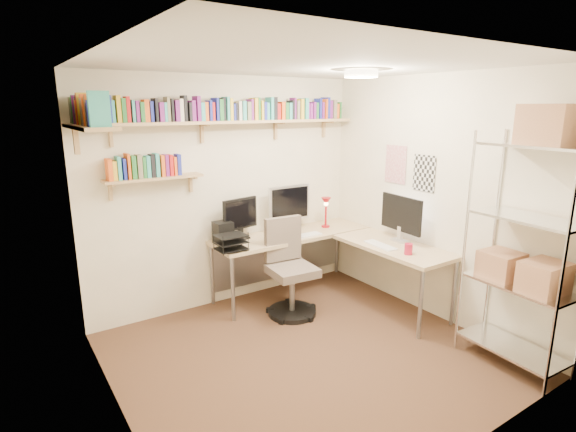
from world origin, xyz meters
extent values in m
plane|color=#43291C|center=(0.00, 0.00, 0.00)|extent=(3.20, 3.20, 0.00)
cube|color=#F0E3C3|center=(0.00, 1.50, 1.25)|extent=(3.20, 0.04, 2.50)
cube|color=#F0E3C3|center=(-1.60, 0.00, 1.25)|extent=(0.04, 3.00, 2.50)
cube|color=#F0E3C3|center=(1.60, 0.00, 1.25)|extent=(0.04, 3.00, 2.50)
cube|color=#F0E3C3|center=(0.00, -1.50, 1.25)|extent=(3.20, 0.04, 2.50)
cube|color=silver|center=(0.00, 0.00, 2.50)|extent=(3.20, 3.00, 0.04)
cube|color=silver|center=(1.59, 0.55, 1.55)|extent=(0.01, 0.30, 0.42)
cube|color=silver|center=(1.59, 0.15, 1.50)|extent=(0.01, 0.28, 0.38)
cylinder|color=#FFEAC6|center=(0.70, 0.20, 2.46)|extent=(0.30, 0.30, 0.06)
cube|color=tan|center=(0.00, 1.38, 2.02)|extent=(3.05, 0.25, 0.03)
cube|color=tan|center=(-1.48, 0.95, 2.02)|extent=(0.25, 1.00, 0.03)
cube|color=tan|center=(-0.85, 1.40, 1.50)|extent=(0.95, 0.20, 0.02)
cube|color=tan|center=(-1.20, 1.44, 1.95)|extent=(0.03, 0.20, 0.20)
cube|color=tan|center=(-0.30, 1.44, 1.95)|extent=(0.03, 0.20, 0.20)
cube|color=tan|center=(0.60, 1.44, 1.95)|extent=(0.03, 0.20, 0.20)
cube|color=tan|center=(1.30, 1.44, 1.95)|extent=(0.03, 0.20, 0.20)
cube|color=#777156|center=(-1.46, 1.38, 2.13)|extent=(0.04, 0.14, 0.19)
cube|color=#267332|center=(-1.42, 1.38, 2.15)|extent=(0.03, 0.15, 0.23)
cube|color=#75217C|center=(-1.38, 1.38, 2.12)|extent=(0.04, 0.12, 0.17)
cube|color=teal|center=(-1.33, 1.38, 2.13)|extent=(0.04, 0.13, 0.18)
cube|color=#1E289B|center=(-1.28, 1.38, 2.13)|extent=(0.04, 0.12, 0.20)
cube|color=#1E289B|center=(-1.23, 1.38, 2.15)|extent=(0.04, 0.14, 0.24)
cube|color=teal|center=(-1.19, 1.38, 2.13)|extent=(0.03, 0.12, 0.19)
cube|color=gold|center=(-1.14, 1.38, 2.15)|extent=(0.04, 0.13, 0.24)
cube|color=#267332|center=(-1.10, 1.38, 2.14)|extent=(0.04, 0.14, 0.21)
cube|color=red|center=(-1.06, 1.38, 2.15)|extent=(0.03, 0.11, 0.23)
cube|color=teal|center=(-1.01, 1.38, 2.13)|extent=(0.03, 0.12, 0.20)
cube|color=#75217C|center=(-0.98, 1.38, 2.13)|extent=(0.03, 0.13, 0.19)
cube|color=#267332|center=(-0.94, 1.38, 2.13)|extent=(0.04, 0.15, 0.18)
cube|color=#E95A1B|center=(-0.89, 1.38, 2.14)|extent=(0.04, 0.12, 0.21)
cube|color=#1E289B|center=(-0.85, 1.38, 2.13)|extent=(0.03, 0.11, 0.19)
cube|color=black|center=(-0.81, 1.38, 2.14)|extent=(0.02, 0.14, 0.22)
cube|color=#75217C|center=(-0.76, 1.38, 2.13)|extent=(0.04, 0.14, 0.18)
cube|color=teal|center=(-0.72, 1.38, 2.12)|extent=(0.03, 0.13, 0.18)
cube|color=#777156|center=(-0.69, 1.38, 2.15)|extent=(0.03, 0.11, 0.23)
cube|color=black|center=(-0.65, 1.38, 2.14)|extent=(0.02, 0.12, 0.21)
cube|color=#75217C|center=(-0.60, 1.38, 2.14)|extent=(0.04, 0.13, 0.20)
cube|color=beige|center=(-0.56, 1.38, 2.14)|extent=(0.04, 0.12, 0.21)
cube|color=black|center=(-0.52, 1.38, 2.16)|extent=(0.03, 0.12, 0.25)
cube|color=black|center=(-0.48, 1.38, 2.13)|extent=(0.03, 0.15, 0.18)
cube|color=#75217C|center=(-0.44, 1.38, 2.13)|extent=(0.04, 0.12, 0.20)
cube|color=#75217C|center=(-0.39, 1.38, 2.16)|extent=(0.04, 0.14, 0.24)
cube|color=teal|center=(-0.34, 1.38, 2.13)|extent=(0.04, 0.13, 0.18)
cube|color=#E95A1B|center=(-0.30, 1.38, 2.13)|extent=(0.03, 0.11, 0.19)
cube|color=#1E289B|center=(-0.26, 1.38, 2.14)|extent=(0.03, 0.12, 0.20)
cube|color=red|center=(-0.23, 1.38, 2.13)|extent=(0.03, 0.12, 0.18)
cube|color=#1E289B|center=(-0.19, 1.38, 2.15)|extent=(0.03, 0.15, 0.23)
cube|color=#267332|center=(-0.15, 1.38, 2.14)|extent=(0.04, 0.15, 0.21)
cube|color=black|center=(-0.11, 1.38, 2.15)|extent=(0.03, 0.12, 0.23)
cube|color=teal|center=(-0.07, 1.38, 2.15)|extent=(0.03, 0.15, 0.24)
cube|color=gold|center=(-0.03, 1.38, 2.15)|extent=(0.03, 0.15, 0.22)
cube|color=#1E289B|center=(0.00, 1.38, 2.12)|extent=(0.02, 0.14, 0.17)
cube|color=black|center=(0.03, 1.38, 2.13)|extent=(0.02, 0.11, 0.18)
cube|color=beige|center=(0.08, 1.38, 2.13)|extent=(0.03, 0.11, 0.20)
cube|color=teal|center=(0.12, 1.38, 2.13)|extent=(0.04, 0.14, 0.20)
cube|color=#777156|center=(0.17, 1.38, 2.13)|extent=(0.04, 0.14, 0.19)
cube|color=#75217C|center=(0.21, 1.38, 2.14)|extent=(0.03, 0.13, 0.22)
cube|color=gold|center=(0.26, 1.38, 2.15)|extent=(0.04, 0.15, 0.23)
cube|color=#267332|center=(0.30, 1.38, 2.15)|extent=(0.02, 0.12, 0.23)
cube|color=gold|center=(0.33, 1.38, 2.13)|extent=(0.03, 0.14, 0.20)
cube|color=#1E289B|center=(0.37, 1.38, 2.13)|extent=(0.03, 0.13, 0.19)
cube|color=teal|center=(0.41, 1.38, 2.13)|extent=(0.03, 0.11, 0.18)
cube|color=teal|center=(0.46, 1.38, 2.15)|extent=(0.03, 0.13, 0.24)
cube|color=black|center=(0.50, 1.38, 2.16)|extent=(0.04, 0.13, 0.24)
cube|color=red|center=(0.55, 1.38, 2.12)|extent=(0.04, 0.11, 0.17)
cube|color=#E95A1B|center=(0.60, 1.38, 2.13)|extent=(0.04, 0.13, 0.19)
cube|color=#267332|center=(0.66, 1.38, 2.13)|extent=(0.04, 0.11, 0.18)
cube|color=teal|center=(0.70, 1.38, 2.13)|extent=(0.04, 0.13, 0.18)
cube|color=black|center=(0.74, 1.38, 2.14)|extent=(0.03, 0.14, 0.21)
cube|color=#75217C|center=(0.77, 1.38, 2.15)|extent=(0.02, 0.11, 0.24)
cube|color=#777156|center=(0.81, 1.38, 2.14)|extent=(0.04, 0.11, 0.21)
cube|color=gold|center=(0.87, 1.38, 2.15)|extent=(0.04, 0.12, 0.23)
cube|color=teal|center=(0.92, 1.38, 2.15)|extent=(0.04, 0.15, 0.23)
cube|color=#75217C|center=(0.96, 1.38, 2.12)|extent=(0.02, 0.13, 0.18)
cube|color=#75217C|center=(0.99, 1.38, 2.12)|extent=(0.04, 0.12, 0.18)
cube|color=#75217C|center=(1.04, 1.38, 2.13)|extent=(0.03, 0.12, 0.19)
cube|color=#267332|center=(1.08, 1.38, 2.13)|extent=(0.03, 0.11, 0.18)
cube|color=#1E289B|center=(1.13, 1.38, 2.15)|extent=(0.03, 0.12, 0.23)
cube|color=#75217C|center=(1.17, 1.38, 2.13)|extent=(0.03, 0.12, 0.19)
cube|color=#E95A1B|center=(1.21, 1.38, 2.15)|extent=(0.02, 0.15, 0.23)
cube|color=#1E289B|center=(1.24, 1.38, 2.16)|extent=(0.03, 0.15, 0.25)
cube|color=#75217C|center=(1.29, 1.38, 2.14)|extent=(0.04, 0.11, 0.21)
cube|color=#777156|center=(1.34, 1.38, 2.14)|extent=(0.04, 0.14, 0.22)
cube|color=#E95A1B|center=(1.39, 1.38, 2.12)|extent=(0.04, 0.11, 0.17)
cube|color=#267332|center=(1.43, 1.38, 2.13)|extent=(0.02, 0.12, 0.19)
cube|color=teal|center=(-1.48, 0.52, 2.16)|extent=(0.14, 0.04, 0.25)
cube|color=#1E289B|center=(-1.48, 0.58, 2.13)|extent=(0.14, 0.04, 0.19)
cube|color=black|center=(-1.48, 0.63, 2.12)|extent=(0.14, 0.03, 0.17)
cube|color=#E95A1B|center=(-1.48, 0.66, 2.15)|extent=(0.13, 0.03, 0.23)
cube|color=#777156|center=(-1.48, 0.70, 2.15)|extent=(0.12, 0.04, 0.22)
cube|color=#E95A1B|center=(-1.48, 0.74, 2.14)|extent=(0.14, 0.03, 0.21)
cube|color=red|center=(-1.48, 0.79, 2.13)|extent=(0.12, 0.04, 0.18)
cube|color=#777156|center=(-1.48, 0.83, 2.14)|extent=(0.14, 0.03, 0.20)
cube|color=#E95A1B|center=(-1.48, 0.87, 2.15)|extent=(0.12, 0.04, 0.23)
cube|color=#777156|center=(-1.48, 0.91, 2.14)|extent=(0.12, 0.03, 0.21)
cube|color=gold|center=(-1.48, 0.96, 2.16)|extent=(0.14, 0.04, 0.25)
cube|color=red|center=(-1.48, 1.01, 2.16)|extent=(0.14, 0.03, 0.25)
cube|color=#E95A1B|center=(-1.48, 1.04, 2.13)|extent=(0.15, 0.02, 0.19)
cube|color=black|center=(-1.48, 1.08, 2.15)|extent=(0.12, 0.03, 0.23)
cube|color=#777156|center=(-1.48, 1.12, 2.14)|extent=(0.13, 0.03, 0.21)
cube|color=#75217C|center=(-1.48, 1.16, 2.15)|extent=(0.15, 0.04, 0.23)
cube|color=#267332|center=(-1.48, 1.21, 2.13)|extent=(0.11, 0.04, 0.19)
cube|color=#267332|center=(-1.48, 1.25, 2.14)|extent=(0.14, 0.03, 0.21)
cube|color=#267332|center=(-1.48, 1.29, 2.15)|extent=(0.12, 0.03, 0.24)
cube|color=#777156|center=(-1.48, 1.33, 2.14)|extent=(0.14, 0.04, 0.22)
cube|color=#E95A1B|center=(-1.26, 1.40, 1.61)|extent=(0.04, 0.14, 0.20)
cube|color=gold|center=(-1.22, 1.40, 1.60)|extent=(0.04, 0.11, 0.18)
cube|color=teal|center=(-1.18, 1.40, 1.62)|extent=(0.03, 0.12, 0.22)
cube|color=#1E289B|center=(-1.13, 1.40, 1.61)|extent=(0.03, 0.13, 0.20)
cube|color=#E95A1B|center=(-1.09, 1.40, 1.63)|extent=(0.02, 0.15, 0.24)
cube|color=#267332|center=(-1.05, 1.40, 1.62)|extent=(0.04, 0.12, 0.22)
cube|color=#777156|center=(-0.99, 1.40, 1.62)|extent=(0.04, 0.12, 0.22)
cube|color=#267332|center=(-0.95, 1.40, 1.61)|extent=(0.03, 0.11, 0.20)
cube|color=teal|center=(-0.91, 1.40, 1.62)|extent=(0.04, 0.11, 0.21)
cube|color=black|center=(-0.86, 1.40, 1.62)|extent=(0.04, 0.12, 0.22)
cube|color=teal|center=(-0.82, 1.40, 1.63)|extent=(0.04, 0.12, 0.23)
cube|color=#E95A1B|center=(-0.77, 1.40, 1.62)|extent=(0.03, 0.15, 0.21)
cube|color=#75217C|center=(-0.73, 1.40, 1.62)|extent=(0.04, 0.11, 0.21)
cube|color=red|center=(-0.69, 1.40, 1.62)|extent=(0.03, 0.13, 0.21)
cube|color=#E95A1B|center=(-0.65, 1.40, 1.60)|extent=(0.03, 0.12, 0.18)
cube|color=#1E289B|center=(-0.60, 1.40, 1.62)|extent=(0.04, 0.11, 0.21)
cube|color=tan|center=(0.65, 1.22, 0.72)|extent=(1.91, 0.60, 0.04)
cube|color=tan|center=(1.30, 0.24, 0.72)|extent=(0.60, 1.31, 0.04)
cylinder|color=gray|center=(-0.25, 0.97, 0.35)|extent=(0.04, 0.04, 0.70)
cylinder|color=gray|center=(-0.25, 1.47, 0.35)|extent=(0.04, 0.04, 0.70)
cylinder|color=gray|center=(1.55, 1.47, 0.35)|extent=(0.04, 0.04, 0.70)
cylinder|color=gray|center=(1.05, -0.36, 0.35)|extent=(0.04, 0.04, 0.70)
cylinder|color=gray|center=(1.55, -0.36, 0.35)|extent=(0.04, 0.04, 0.70)
cube|color=gray|center=(0.65, 1.48, 0.40)|extent=(1.81, 0.02, 0.55)
cube|color=silver|center=(0.70, 1.34, 1.08)|extent=(0.55, 0.03, 0.42)
cube|color=black|center=(0.70, 1.32, 1.08)|extent=(0.50, 0.00, 0.36)
cube|color=black|center=(0.05, 1.34, 1.04)|extent=(0.44, 0.03, 0.34)
cube|color=black|center=(1.44, 0.30, 1.06)|extent=(0.03, 0.58, 0.38)
cube|color=silver|center=(1.42, 0.30, 1.06)|extent=(0.00, 0.52, 0.33)
cube|color=white|center=(0.70, 1.04, 0.75)|extent=(0.42, 0.13, 0.02)
cube|color=white|center=(1.15, 0.30, 0.75)|extent=(0.13, 0.40, 0.02)
cylinder|color=#9F0D16|center=(1.15, 1.22, 0.75)|extent=(0.10, 0.10, 0.02)
cylinder|color=#9F0D16|center=(1.15, 1.22, 0.90)|extent=(0.02, 0.02, 0.28)
cone|color=#9F0D16|center=(1.15, 1.22, 1.07)|extent=(0.12, 0.12, 0.09)
sphere|color=#FFBF72|center=(1.15, 1.22, 1.04)|extent=(0.06, 0.06, 0.06)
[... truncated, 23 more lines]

